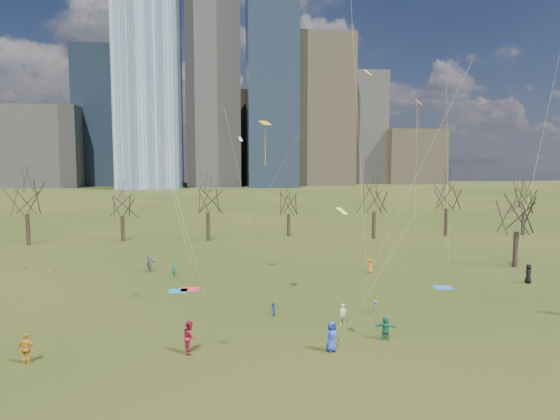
{
  "coord_description": "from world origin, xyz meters",
  "views": [
    {
      "loc": [
        -5.11,
        -31.09,
        11.16
      ],
      "look_at": [
        0.0,
        12.0,
        7.0
      ],
      "focal_mm": 32.0,
      "sensor_mm": 36.0,
      "label": 1
    }
  ],
  "objects": [
    {
      "name": "ground",
      "position": [
        0.0,
        0.0,
        0.0
      ],
      "size": [
        500.0,
        500.0,
        0.0
      ],
      "primitive_type": "plane",
      "color": "black",
      "rests_on": "ground"
    },
    {
      "name": "downtown_skyline",
      "position": [
        -2.43,
        210.64,
        39.01
      ],
      "size": [
        212.5,
        78.0,
        118.0
      ],
      "color": "slate",
      "rests_on": "ground"
    },
    {
      "name": "bare_tree_row",
      "position": [
        -0.09,
        37.22,
        6.12
      ],
      "size": [
        113.04,
        29.8,
        9.5
      ],
      "color": "black",
      "rests_on": "ground"
    },
    {
      "name": "blanket_teal",
      "position": [
        -8.93,
        12.13,
        0.01
      ],
      "size": [
        1.6,
        1.5,
        0.03
      ],
      "primitive_type": "cube",
      "color": "#186E90",
      "rests_on": "ground"
    },
    {
      "name": "blanket_navy",
      "position": [
        14.51,
        10.5,
        0.01
      ],
      "size": [
        1.6,
        1.5,
        0.03
      ],
      "primitive_type": "cube",
      "color": "#245AAB",
      "rests_on": "ground"
    },
    {
      "name": "blanket_crimson",
      "position": [
        -7.91,
        12.58,
        0.01
      ],
      "size": [
        1.6,
        1.5,
        0.03
      ],
      "primitive_type": "cube",
      "color": "red",
      "rests_on": "ground"
    },
    {
      "name": "person_0",
      "position": [
        1.28,
        -3.07,
        0.91
      ],
      "size": [
        1.04,
        0.89,
        1.82
      ],
      "primitive_type": "imported",
      "rotation": [
        0.0,
        0.0,
        0.42
      ],
      "color": "#253DA1",
      "rests_on": "ground"
    },
    {
      "name": "person_1",
      "position": [
        3.15,
        1.67,
        0.72
      ],
      "size": [
        0.6,
        0.49,
        1.44
      ],
      "primitive_type": "imported",
      "rotation": [
        0.0,
        0.0,
        0.31
      ],
      "color": "silver",
      "rests_on": "ground"
    },
    {
      "name": "person_2",
      "position": [
        -7.02,
        -2.32,
        0.97
      ],
      "size": [
        0.84,
        1.02,
        1.93
      ],
      "primitive_type": "imported",
      "rotation": [
        0.0,
        0.0,
        1.69
      ],
      "color": "maroon",
      "rests_on": "ground"
    },
    {
      "name": "person_3",
      "position": [
        6.06,
        3.67,
        0.53
      ],
      "size": [
        0.44,
        0.71,
        1.06
      ],
      "primitive_type": "imported",
      "rotation": [
        0.0,
        0.0,
        1.5
      ],
      "color": "#5B5C60",
      "rests_on": "ground"
    },
    {
      "name": "person_4",
      "position": [
        -15.94,
        -2.85,
        0.85
      ],
      "size": [
        1.05,
        0.59,
        1.7
      ],
      "primitive_type": "imported",
      "rotation": [
        0.0,
        0.0,
        2.96
      ],
      "color": "orange",
      "rests_on": "ground"
    },
    {
      "name": "person_5",
      "position": [
        5.09,
        -1.56,
        0.78
      ],
      "size": [
        1.52,
        0.83,
        1.57
      ],
      "primitive_type": "imported",
      "rotation": [
        0.0,
        0.0,
        2.87
      ],
      "color": "#1B7C5B",
      "rests_on": "ground"
    },
    {
      "name": "person_6",
      "position": [
        23.05,
        11.16,
        0.9
      ],
      "size": [
        0.97,
        1.05,
        1.81
      ],
      "primitive_type": "imported",
      "rotation": [
        0.0,
        0.0,
        4.12
      ],
      "color": "black",
      "rests_on": "ground"
    },
    {
      "name": "person_8",
      "position": [
        -1.46,
        4.11,
        0.5
      ],
      "size": [
        0.46,
        0.54,
        0.99
      ],
      "primitive_type": "imported",
      "rotation": [
        0.0,
        0.0,
        4.89
      ],
      "color": "#234E9A",
      "rests_on": "ground"
    },
    {
      "name": "person_11",
      "position": [
        -12.4,
        20.15,
        0.9
      ],
      "size": [
        1.3,
        1.71,
        1.8
      ],
      "primitive_type": "imported",
      "rotation": [
        0.0,
        0.0,
        1.04
      ],
      "color": "slate",
      "rests_on": "ground"
    },
    {
      "name": "person_12",
      "position": [
        9.79,
        17.07,
        0.71
      ],
      "size": [
        0.45,
        0.7,
        1.43
      ],
      "primitive_type": "imported",
      "rotation": [
        0.0,
        0.0,
        1.57
      ],
      "color": "orange",
      "rests_on": "ground"
    },
    {
      "name": "person_13",
      "position": [
        -9.77,
        17.72,
        0.79
      ],
      "size": [
        0.63,
        0.69,
        1.59
      ],
      "primitive_type": "imported",
      "rotation": [
        0.0,
        0.0,
        2.14
      ],
      "color": "#1A7952",
      "rests_on": "ground"
    },
    {
      "name": "kites_airborne",
      "position": [
        3.39,
        8.85,
        13.29
      ],
      "size": [
        57.53,
        41.29,
        28.82
      ],
      "color": "orange",
      "rests_on": "ground"
    }
  ]
}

